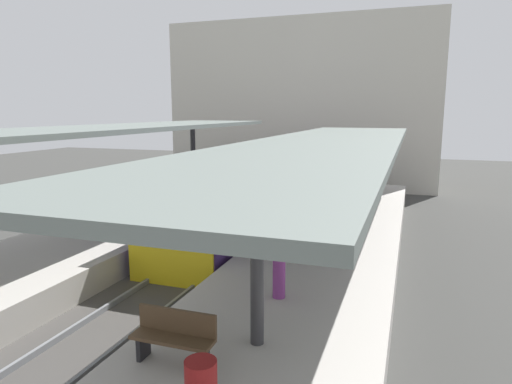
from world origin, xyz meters
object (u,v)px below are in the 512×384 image
object	(u,v)px
passenger_near_bench	(279,259)
passenger_mid_platform	(352,192)
commuter_train	(261,188)
platform_bench	(174,335)
platform_sign	(358,180)

from	to	relation	value
passenger_near_bench	passenger_mid_platform	world-z (taller)	passenger_mid_platform
passenger_near_bench	commuter_train	bearing A→B (deg)	110.75
platform_bench	platform_sign	xyz separation A→B (m)	(1.74, 10.17, 1.16)
passenger_mid_platform	commuter_train	bearing A→B (deg)	169.27
passenger_mid_platform	platform_bench	bearing A→B (deg)	-96.48
platform_sign	passenger_mid_platform	distance (m)	1.83
platform_sign	passenger_mid_platform	bearing A→B (deg)	103.77
platform_bench	passenger_mid_platform	world-z (taller)	passenger_mid_platform
commuter_train	platform_bench	world-z (taller)	commuter_train
commuter_train	platform_sign	size ratio (longest dim) A/B	7.25
passenger_near_bench	passenger_mid_platform	size ratio (longest dim) A/B	1.00
passenger_near_bench	passenger_mid_platform	distance (m)	8.76
commuter_train	platform_sign	bearing A→B (deg)	-28.29
platform_bench	passenger_near_bench	bearing A→B (deg)	73.77
platform_sign	passenger_near_bench	size ratio (longest dim) A/B	1.29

